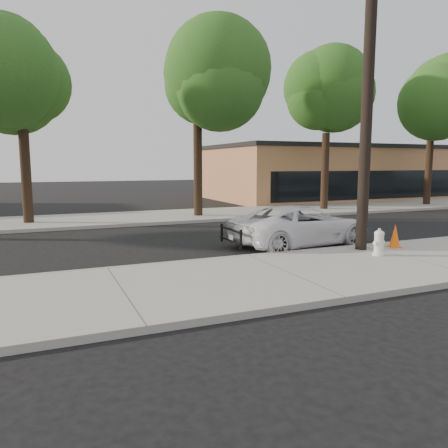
{
  "coord_description": "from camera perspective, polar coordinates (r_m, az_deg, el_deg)",
  "views": [
    {
      "loc": [
        -5.5,
        -13.28,
        2.77
      ],
      "look_at": [
        -0.48,
        -1.45,
        1.0
      ],
      "focal_mm": 35.0,
      "sensor_mm": 36.0,
      "label": 1
    }
  ],
  "objects": [
    {
      "name": "police_cruiser",
      "position": [
        15.1,
        10.0,
        -0.19
      ],
      "size": [
        5.2,
        2.87,
        1.38
      ],
      "primitive_type": "imported",
      "rotation": [
        0.0,
        0.0,
        1.69
      ],
      "color": "white",
      "rests_on": "ground"
    },
    {
      "name": "tree_c",
      "position": [
        22.68,
        -2.84,
        18.36
      ],
      "size": [
        4.96,
        4.8,
        9.55
      ],
      "color": "black",
      "rests_on": "far_sidewalk"
    },
    {
      "name": "traffic_cone",
      "position": [
        14.85,
        21.43,
        -1.47
      ],
      "size": [
        0.47,
        0.47,
        0.74
      ],
      "rotation": [
        0.0,
        0.0,
        -0.27
      ],
      "color": "#FF630D",
      "rests_on": "near_sidewalk"
    },
    {
      "name": "fire_hydrant",
      "position": [
        13.36,
        19.57,
        -2.37
      ],
      "size": [
        0.39,
        0.36,
        0.74
      ],
      "rotation": [
        0.0,
        0.0,
        0.13
      ],
      "color": "white",
      "rests_on": "near_sidewalk"
    },
    {
      "name": "tree_b",
      "position": [
        21.61,
        -24.54,
        16.17
      ],
      "size": [
        4.34,
        4.2,
        8.45
      ],
      "color": "black",
      "rests_on": "far_sidewalk"
    },
    {
      "name": "tree_d",
      "position": [
        26.65,
        13.87,
        15.39
      ],
      "size": [
        4.5,
        4.35,
        8.75
      ],
      "color": "black",
      "rests_on": "far_sidewalk"
    },
    {
      "name": "near_sidewalk",
      "position": [
        10.87,
        8.3,
        -6.6
      ],
      "size": [
        90.0,
        4.4,
        0.15
      ],
      "primitive_type": "cube",
      "color": "gray",
      "rests_on": "ground"
    },
    {
      "name": "building_main",
      "position": [
        36.33,
        13.39,
        6.43
      ],
      "size": [
        18.0,
        10.0,
        4.0
      ],
      "primitive_type": "cube",
      "color": "#AA7147",
      "rests_on": "ground"
    },
    {
      "name": "curb_near",
      "position": [
        12.75,
        3.15,
        -4.37
      ],
      "size": [
        90.0,
        0.12,
        0.16
      ],
      "primitive_type": "cube",
      "color": "#9E9B93",
      "rests_on": "ground"
    },
    {
      "name": "far_sidewalk",
      "position": [
        22.62,
        -8.75,
        0.92
      ],
      "size": [
        90.0,
        5.0,
        0.15
      ],
      "primitive_type": "cube",
      "color": "gray",
      "rests_on": "ground"
    },
    {
      "name": "ground",
      "position": [
        14.64,
        -0.48,
        -3.06
      ],
      "size": [
        120.0,
        120.0,
        0.0
      ],
      "primitive_type": "plane",
      "color": "black",
      "rests_on": "ground"
    },
    {
      "name": "utility_pole",
      "position": [
        14.09,
        18.22,
        15.33
      ],
      "size": [
        1.4,
        0.34,
        9.0
      ],
      "color": "black",
      "rests_on": "near_sidewalk"
    },
    {
      "name": "tree_e",
      "position": [
        31.93,
        26.09,
        14.14
      ],
      "size": [
        4.8,
        4.65,
        9.25
      ],
      "color": "black",
      "rests_on": "far_sidewalk"
    }
  ]
}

